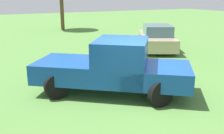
{
  "coord_description": "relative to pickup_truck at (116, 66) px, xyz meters",
  "views": [
    {
      "loc": [
        -4.19,
        -6.75,
        3.21
      ],
      "look_at": [
        -0.38,
        0.58,
        0.9
      ],
      "focal_mm": 41.84,
      "sensor_mm": 36.0,
      "label": 1
    }
  ],
  "objects": [
    {
      "name": "sedan_near",
      "position": [
        5.63,
        5.29,
        -0.27
      ],
      "size": [
        3.74,
        4.89,
        1.47
      ],
      "rotation": [
        0.0,
        0.0,
        1.07
      ],
      "color": "black",
      "rests_on": "ground_plane"
    },
    {
      "name": "ground_plane",
      "position": [
        0.28,
        -0.5,
        -0.95
      ],
      "size": [
        80.0,
        80.0,
        0.0
      ],
      "primitive_type": "plane",
      "color": "#54843D"
    },
    {
      "name": "pickup_truck",
      "position": [
        0.0,
        0.0,
        0.0
      ],
      "size": [
        5.17,
        4.64,
        1.82
      ],
      "rotation": [
        0.0,
        0.0,
        2.48
      ],
      "color": "black",
      "rests_on": "ground_plane"
    }
  ]
}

